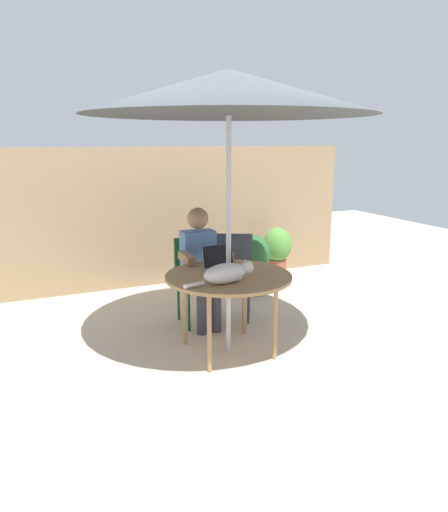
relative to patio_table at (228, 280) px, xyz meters
The scene contains 11 objects.
ground_plane 0.69m from the patio_table, ahead, with size 14.00×14.00×0.00m, color beige.
fence_back 2.37m from the patio_table, 90.00° to the left, with size 5.58×0.08×1.83m, color #937756.
patio_table is the anchor object (origin of this frame).
patio_umbrella 1.61m from the patio_table, ahead, with size 2.44×2.44×2.48m.
chair_occupied 0.88m from the patio_table, 90.00° to the left, with size 0.40×0.40×0.91m.
chair_empty 0.98m from the patio_table, 62.47° to the left, with size 0.54×0.54×0.91m.
person_seated 0.71m from the patio_table, 90.00° to the left, with size 0.48×0.48×1.25m.
laptop 0.24m from the patio_table, 86.96° to the left, with size 0.32×0.27×0.21m.
cat 0.28m from the patio_table, 115.83° to the right, with size 0.65×0.25×0.17m.
potted_plant_near_fence 2.45m from the patio_table, 49.87° to the left, with size 0.39×0.39×0.75m.
potted_plant_by_chair 1.75m from the patio_table, 55.06° to the left, with size 0.39×0.39×0.76m.
Camera 1 is at (-1.68, -3.77, 1.92)m, focal length 33.59 mm.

